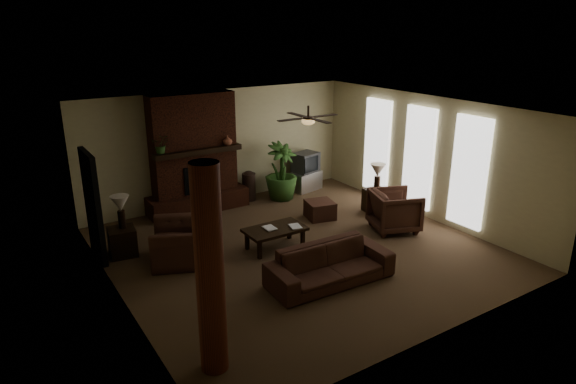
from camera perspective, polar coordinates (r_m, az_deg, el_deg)
room_shell at (r=9.58m, az=1.30°, el=1.05°), size 7.00×7.00×7.00m
fireplace at (r=12.03m, az=-10.56°, el=3.22°), size 2.40×0.70×2.80m
windows at (r=11.93m, az=14.63°, el=3.76°), size 0.08×3.65×2.35m
log_column at (r=6.30m, az=-8.89°, el=-8.99°), size 0.36×0.36×2.80m
doorway at (r=10.05m, az=-21.31°, el=-1.53°), size 0.10×1.00×2.10m
ceiling_fan at (r=9.76m, az=2.31°, el=8.22°), size 1.35×1.35×0.37m
sofa at (r=8.75m, az=4.83°, el=-7.60°), size 2.26×0.75×0.87m
armchair_left at (r=9.65m, az=-12.21°, el=-4.91°), size 1.16×1.37×1.02m
armchair_right at (r=11.08m, az=12.06°, el=-1.89°), size 1.16×1.20×0.97m
coffee_table at (r=10.00m, az=-1.49°, el=-4.44°), size 1.20×0.70×0.43m
ottoman at (r=11.61m, az=3.66°, el=-2.03°), size 0.72×0.72×0.40m
tv_stand at (r=13.55m, az=1.99°, el=1.29°), size 0.94×0.68×0.50m
tv at (r=13.43m, az=2.04°, el=3.40°), size 0.75×0.66×0.52m
floor_vase at (r=12.74m, az=-4.47°, el=0.95°), size 0.34×0.34×0.77m
floor_plant at (r=12.79m, az=-0.78°, el=0.98°), size 1.14×1.62×0.82m
side_table_left at (r=10.27m, az=-18.32°, el=-5.40°), size 0.56×0.56×0.55m
lamp_left at (r=10.05m, az=-18.54°, el=-1.49°), size 0.42×0.42×0.65m
side_table_right at (r=12.14m, az=9.97°, el=-0.97°), size 0.57×0.57×0.55m
lamp_right at (r=11.86m, az=10.17°, el=2.24°), size 0.46×0.46×0.65m
mantel_plant at (r=11.42m, az=-14.28°, el=5.07°), size 0.47×0.50×0.33m
mantel_vase at (r=11.95m, az=-6.89°, el=5.84°), size 0.28×0.28×0.22m
book_a at (r=9.86m, az=-2.67°, el=-3.54°), size 0.22×0.04×0.29m
book_b at (r=9.95m, az=0.26°, el=-3.30°), size 0.21×0.07×0.29m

